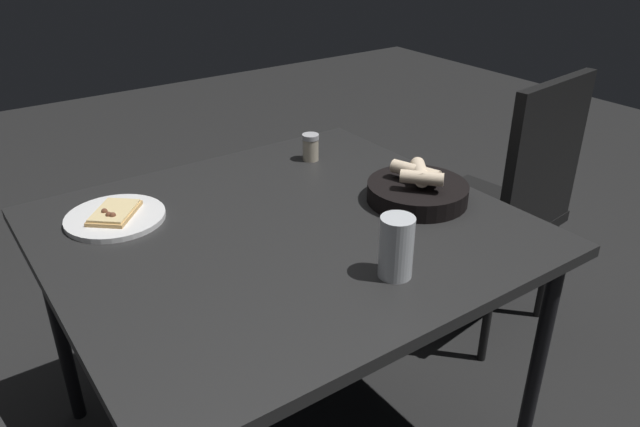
% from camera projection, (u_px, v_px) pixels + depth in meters
% --- Properties ---
extents(dining_table, '(1.12, 1.03, 0.73)m').
position_uv_depth(dining_table, '(285.00, 245.00, 1.55)').
color(dining_table, black).
rests_on(dining_table, ground).
extents(pizza_plate, '(0.25, 0.25, 0.04)m').
position_uv_depth(pizza_plate, '(115.00, 216.00, 1.55)').
color(pizza_plate, white).
rests_on(pizza_plate, dining_table).
extents(bread_basket, '(0.27, 0.27, 0.11)m').
position_uv_depth(bread_basket, '(418.00, 190.00, 1.64)').
color(bread_basket, black).
rests_on(bread_basket, dining_table).
extents(beer_glass, '(0.08, 0.08, 0.14)m').
position_uv_depth(beer_glass, '(396.00, 250.00, 1.30)').
color(beer_glass, silver).
rests_on(beer_glass, dining_table).
extents(pepper_shaker, '(0.05, 0.05, 0.08)m').
position_uv_depth(pepper_shaker, '(311.00, 149.00, 1.90)').
color(pepper_shaker, '#BFB299').
rests_on(pepper_shaker, dining_table).
extents(chair_far, '(0.49, 0.49, 0.97)m').
position_uv_depth(chair_far, '(508.00, 196.00, 2.10)').
color(chair_far, black).
rests_on(chair_far, ground).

